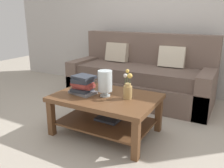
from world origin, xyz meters
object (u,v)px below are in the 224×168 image
at_px(flower_pitcher, 128,89).
at_px(coffee_table, 106,106).
at_px(glass_hurricane_vase, 105,82).
at_px(book_stack_main, 83,85).
at_px(couch, 140,78).

bearing_deg(flower_pitcher, coffee_table, -173.02).
xyz_separation_m(coffee_table, glass_hurricane_vase, (-0.00, -0.01, 0.29)).
bearing_deg(book_stack_main, flower_pitcher, 10.46).
bearing_deg(flower_pitcher, glass_hurricane_vase, -170.76).
bearing_deg(glass_hurricane_vase, book_stack_main, -168.36).
xyz_separation_m(coffee_table, flower_pitcher, (0.26, 0.03, 0.24)).
bearing_deg(glass_hurricane_vase, flower_pitcher, 9.24).
xyz_separation_m(glass_hurricane_vase, flower_pitcher, (0.26, 0.04, -0.05)).
bearing_deg(coffee_table, flower_pitcher, 6.98).
bearing_deg(glass_hurricane_vase, coffee_table, 81.54).
bearing_deg(coffee_table, couch, 94.38).
xyz_separation_m(couch, coffee_table, (0.10, -1.30, -0.03)).
bearing_deg(flower_pitcher, book_stack_main, -169.54).
bearing_deg(book_stack_main, coffee_table, 13.75).
height_order(glass_hurricane_vase, flower_pitcher, flower_pitcher).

